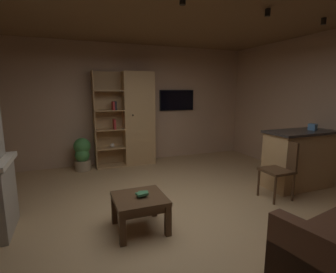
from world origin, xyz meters
The scene contains 15 objects.
floor centered at (0.00, 0.00, -0.01)m, with size 6.11×6.02×0.02m, color tan.
wall_back centered at (0.00, 3.04, 1.38)m, with size 6.23×0.06×2.75m, color tan.
window_pane_back centered at (-0.42, 3.01, 1.28)m, with size 0.74×0.01×0.79m, color white.
bookshelf_cabinet centered at (0.10, 2.77, 1.05)m, with size 1.35×0.41×2.12m.
kitchen_bar_counter centered at (2.61, 0.26, 0.51)m, with size 1.57×0.62×1.01m.
tissue_box centered at (2.69, 0.26, 1.07)m, with size 0.12×0.12×0.11m, color #598CBF.
coffee_table centered at (-0.57, -0.11, 0.34)m, with size 0.62×0.60×0.43m.
table_book_0 centered at (-0.51, -0.05, 0.44)m, with size 0.12×0.09×0.03m, color #387247.
table_book_1 centered at (-0.55, -0.13, 0.47)m, with size 0.14×0.09×0.03m, color #387247.
dining_chair centered at (1.76, 0.00, 0.53)m, with size 0.42×0.42×0.92m.
potted_floor_plant centered at (-1.10, 2.66, 0.37)m, with size 0.35×0.38×0.71m.
wall_mounted_tv centered at (1.25, 2.98, 1.46)m, with size 0.90×0.06×0.51m.
track_light_spot_2 centered at (-0.06, -0.19, 2.68)m, with size 0.07×0.07×0.09m, color black.
track_light_spot_3 centered at (1.14, -0.19, 2.68)m, with size 0.07×0.07×0.09m, color black.
track_light_spot_4 centered at (2.18, -0.16, 2.68)m, with size 0.07×0.07×0.09m, color black.
Camera 1 is at (-1.31, -2.95, 1.70)m, focal length 27.16 mm.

